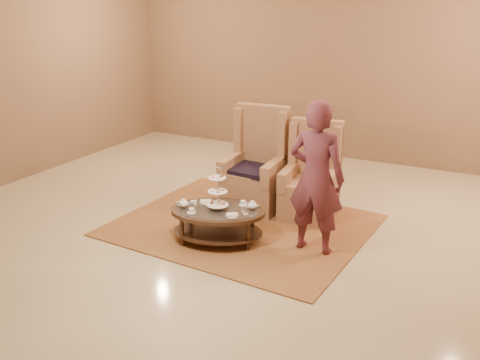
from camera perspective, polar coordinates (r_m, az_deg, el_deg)
The scene contains 8 objects.
ground at distance 6.33m, azimuth -1.15°, elevation -6.56°, with size 8.00×8.00×0.00m, color #C2B390.
ceiling at distance 6.33m, azimuth -1.15°, elevation -6.56°, with size 8.00×8.00×0.02m, color silver.
wall_back at distance 9.47m, azimuth 10.70°, elevation 12.73°, with size 8.00×0.04×3.50m, color brown.
rug at distance 6.74m, azimuth 0.29°, elevation -4.82°, with size 3.12×2.66×0.02m.
tea_table at distance 6.20m, azimuth -2.38°, elevation -3.76°, with size 1.28×1.07×0.92m.
armchair_left at distance 7.22m, azimuth 1.75°, elevation 0.67°, with size 0.77×0.80×1.36m.
armchair_right at distance 6.99m, azimuth 7.60°, elevation -0.50°, with size 0.74×0.76×1.24m.
person at distance 5.85m, azimuth 8.13°, elevation 0.21°, with size 0.64×0.42×1.73m.
Camera 1 is at (2.74, -5.01, 2.73)m, focal length 40.00 mm.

